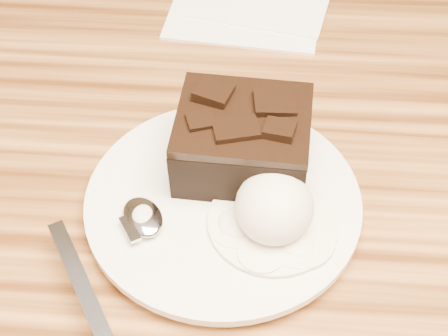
# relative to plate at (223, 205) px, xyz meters

# --- Properties ---
(plate) EXTENTS (0.21, 0.21, 0.02)m
(plate) POSITION_rel_plate_xyz_m (0.00, 0.00, 0.00)
(plate) COLOR white
(plate) RESTS_ON dining_table
(brownie) EXTENTS (0.10, 0.09, 0.05)m
(brownie) POSITION_rel_plate_xyz_m (0.01, 0.04, 0.03)
(brownie) COLOR black
(brownie) RESTS_ON plate
(ice_cream_scoop) EXTENTS (0.06, 0.06, 0.05)m
(ice_cream_scoop) POSITION_rel_plate_xyz_m (0.04, -0.02, 0.03)
(ice_cream_scoop) COLOR silver
(ice_cream_scoop) RESTS_ON plate
(melt_puddle) EXTENTS (0.10, 0.10, 0.00)m
(melt_puddle) POSITION_rel_plate_xyz_m (0.04, -0.02, 0.01)
(melt_puddle) COLOR white
(melt_puddle) RESTS_ON plate
(spoon) EXTENTS (0.11, 0.15, 0.01)m
(spoon) POSITION_rel_plate_xyz_m (-0.06, -0.03, 0.01)
(spoon) COLOR silver
(spoon) RESTS_ON plate
(napkin) EXTENTS (0.16, 0.16, 0.01)m
(napkin) POSITION_rel_plate_xyz_m (0.01, 0.28, -0.01)
(napkin) COLOR white
(napkin) RESTS_ON dining_table
(crumb_a) EXTENTS (0.01, 0.01, 0.00)m
(crumb_a) POSITION_rel_plate_xyz_m (0.02, -0.00, 0.01)
(crumb_a) COLOR black
(crumb_a) RESTS_ON plate
(crumb_b) EXTENTS (0.01, 0.01, 0.00)m
(crumb_b) POSITION_rel_plate_xyz_m (-0.06, -0.02, 0.01)
(crumb_b) COLOR black
(crumb_b) RESTS_ON plate
(crumb_c) EXTENTS (0.01, 0.01, 0.00)m
(crumb_c) POSITION_rel_plate_xyz_m (0.02, 0.00, 0.01)
(crumb_c) COLOR black
(crumb_c) RESTS_ON plate
(crumb_d) EXTENTS (0.01, 0.01, 0.00)m
(crumb_d) POSITION_rel_plate_xyz_m (0.04, -0.01, 0.01)
(crumb_d) COLOR black
(crumb_d) RESTS_ON plate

